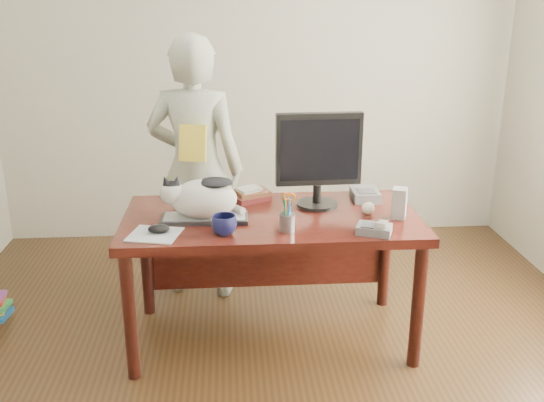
{
  "coord_description": "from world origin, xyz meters",
  "views": [
    {
      "loc": [
        -0.22,
        -2.48,
        1.88
      ],
      "look_at": [
        0.0,
        0.55,
        0.85
      ],
      "focal_mm": 40.0,
      "sensor_mm": 36.0,
      "label": 1
    }
  ],
  "objects_px": {
    "book_stack": "(251,195)",
    "desk": "(270,235)",
    "mouse": "(159,229)",
    "phone": "(375,229)",
    "coffee_mug": "(224,225)",
    "keyboard": "(205,218)",
    "cat": "(201,197)",
    "person": "(196,169)",
    "monitor": "(319,155)",
    "calculator": "(365,194)",
    "speaker": "(399,203)",
    "baseball": "(368,208)",
    "pen_cup": "(287,220)"
  },
  "relations": [
    {
      "from": "book_stack",
      "to": "desk",
      "type": "bearing_deg",
      "value": -86.66
    },
    {
      "from": "mouse",
      "to": "phone",
      "type": "xyz_separation_m",
      "value": [
        1.08,
        -0.08,
        0.0
      ]
    },
    {
      "from": "coffee_mug",
      "to": "phone",
      "type": "distance_m",
      "value": 0.75
    },
    {
      "from": "keyboard",
      "to": "cat",
      "type": "bearing_deg",
      "value": -171.64
    },
    {
      "from": "mouse",
      "to": "book_stack",
      "type": "bearing_deg",
      "value": 58.37
    },
    {
      "from": "cat",
      "to": "person",
      "type": "relative_size",
      "value": 0.27
    },
    {
      "from": "keyboard",
      "to": "phone",
      "type": "height_order",
      "value": "phone"
    },
    {
      "from": "monitor",
      "to": "phone",
      "type": "relative_size",
      "value": 2.63
    },
    {
      "from": "mouse",
      "to": "calculator",
      "type": "bearing_deg",
      "value": 34.96
    },
    {
      "from": "speaker",
      "to": "baseball",
      "type": "distance_m",
      "value": 0.17
    },
    {
      "from": "monitor",
      "to": "calculator",
      "type": "xyz_separation_m",
      "value": [
        0.3,
        0.11,
        -0.27
      ]
    },
    {
      "from": "cat",
      "to": "mouse",
      "type": "height_order",
      "value": "cat"
    },
    {
      "from": "coffee_mug",
      "to": "monitor",
      "type": "bearing_deg",
      "value": 35.69
    },
    {
      "from": "speaker",
      "to": "baseball",
      "type": "relative_size",
      "value": 2.37
    },
    {
      "from": "desk",
      "to": "baseball",
      "type": "relative_size",
      "value": 23.0
    },
    {
      "from": "monitor",
      "to": "speaker",
      "type": "distance_m",
      "value": 0.51
    },
    {
      "from": "desk",
      "to": "speaker",
      "type": "distance_m",
      "value": 0.74
    },
    {
      "from": "mouse",
      "to": "book_stack",
      "type": "xyz_separation_m",
      "value": [
        0.48,
        0.48,
        0.01
      ]
    },
    {
      "from": "keyboard",
      "to": "pen_cup",
      "type": "bearing_deg",
      "value": -21.16
    },
    {
      "from": "speaker",
      "to": "calculator",
      "type": "xyz_separation_m",
      "value": [
        -0.11,
        0.32,
        -0.05
      ]
    },
    {
      "from": "cat",
      "to": "calculator",
      "type": "xyz_separation_m",
      "value": [
        0.94,
        0.29,
        -0.1
      ]
    },
    {
      "from": "cat",
      "to": "book_stack",
      "type": "distance_m",
      "value": 0.43
    },
    {
      "from": "keyboard",
      "to": "monitor",
      "type": "bearing_deg",
      "value": 17.04
    },
    {
      "from": "monitor",
      "to": "phone",
      "type": "height_order",
      "value": "monitor"
    },
    {
      "from": "coffee_mug",
      "to": "baseball",
      "type": "xyz_separation_m",
      "value": [
        0.78,
        0.23,
        -0.02
      ]
    },
    {
      "from": "keyboard",
      "to": "speaker",
      "type": "relative_size",
      "value": 2.8
    },
    {
      "from": "keyboard",
      "to": "speaker",
      "type": "xyz_separation_m",
      "value": [
        1.04,
        -0.03,
        0.07
      ]
    },
    {
      "from": "desk",
      "to": "baseball",
      "type": "bearing_deg",
      "value": -10.59
    },
    {
      "from": "baseball",
      "to": "cat",
      "type": "bearing_deg",
      "value": -177.92
    },
    {
      "from": "monitor",
      "to": "phone",
      "type": "xyz_separation_m",
      "value": [
        0.23,
        -0.42,
        -0.28
      ]
    },
    {
      "from": "keyboard",
      "to": "calculator",
      "type": "bearing_deg",
      "value": 18.87
    },
    {
      "from": "desk",
      "to": "mouse",
      "type": "bearing_deg",
      "value": -152.93
    },
    {
      "from": "desk",
      "to": "pen_cup",
      "type": "bearing_deg",
      "value": -78.17
    },
    {
      "from": "cat",
      "to": "phone",
      "type": "distance_m",
      "value": 0.91
    },
    {
      "from": "mouse",
      "to": "speaker",
      "type": "bearing_deg",
      "value": 19.37
    },
    {
      "from": "coffee_mug",
      "to": "calculator",
      "type": "distance_m",
      "value": 0.96
    },
    {
      "from": "monitor",
      "to": "desk",
      "type": "bearing_deg",
      "value": -172.78
    },
    {
      "from": "cat",
      "to": "phone",
      "type": "xyz_separation_m",
      "value": [
        0.87,
        -0.25,
        -0.1
      ]
    },
    {
      "from": "monitor",
      "to": "person",
      "type": "height_order",
      "value": "person"
    },
    {
      "from": "mouse",
      "to": "person",
      "type": "distance_m",
      "value": 0.87
    },
    {
      "from": "cat",
      "to": "coffee_mug",
      "type": "distance_m",
      "value": 0.25
    },
    {
      "from": "desk",
      "to": "speaker",
      "type": "height_order",
      "value": "speaker"
    },
    {
      "from": "coffee_mug",
      "to": "speaker",
      "type": "relative_size",
      "value": 0.77
    },
    {
      "from": "baseball",
      "to": "book_stack",
      "type": "bearing_deg",
      "value": 155.4
    },
    {
      "from": "cat",
      "to": "pen_cup",
      "type": "relative_size",
      "value": 2.2
    },
    {
      "from": "monitor",
      "to": "pen_cup",
      "type": "distance_m",
      "value": 0.48
    },
    {
      "from": "pen_cup",
      "to": "coffee_mug",
      "type": "distance_m",
      "value": 0.32
    },
    {
      "from": "desk",
      "to": "monitor",
      "type": "xyz_separation_m",
      "value": [
        0.27,
        0.04,
        0.45
      ]
    },
    {
      "from": "mouse",
      "to": "phone",
      "type": "relative_size",
      "value": 0.61
    },
    {
      "from": "baseball",
      "to": "person",
      "type": "distance_m",
      "value": 1.16
    }
  ]
}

